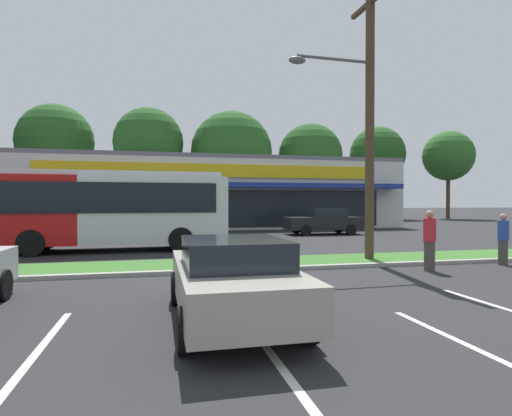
# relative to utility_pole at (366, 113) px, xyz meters

# --- Properties ---
(grass_median) EXTENTS (56.00, 2.20, 0.12)m
(grass_median) POSITION_rel_utility_pole_xyz_m (-4.58, 0.21, -4.93)
(grass_median) COLOR #386B28
(grass_median) RESTS_ON ground_plane
(curb_lip) EXTENTS (56.00, 0.24, 0.12)m
(curb_lip) POSITION_rel_utility_pole_xyz_m (-4.58, -1.01, -4.93)
(curb_lip) COLOR #99968C
(curb_lip) RESTS_ON ground_plane
(parking_stripe_0) EXTENTS (0.12, 4.80, 0.01)m
(parking_stripe_0) POSITION_rel_utility_pole_xyz_m (-8.36, -7.07, -4.98)
(parking_stripe_0) COLOR silver
(parking_stripe_0) RESTS_ON ground_plane
(parking_stripe_1) EXTENTS (0.12, 4.80, 0.01)m
(parking_stripe_1) POSITION_rel_utility_pole_xyz_m (-5.30, -8.69, -4.98)
(parking_stripe_1) COLOR silver
(parking_stripe_1) RESTS_ON ground_plane
(parking_stripe_2) EXTENTS (0.12, 4.80, 0.01)m
(parking_stripe_2) POSITION_rel_utility_pole_xyz_m (-2.50, -8.38, -4.98)
(parking_stripe_2) COLOR silver
(parking_stripe_2) RESTS_ON ground_plane
(storefront_building) EXTENTS (29.43, 12.34, 5.42)m
(storefront_building) POSITION_rel_utility_pole_xyz_m (-2.86, 21.71, -2.27)
(storefront_building) COLOR beige
(storefront_building) RESTS_ON ground_plane
(tree_left) EXTENTS (7.34, 7.34, 11.65)m
(tree_left) POSITION_rel_utility_pole_xyz_m (-16.68, 32.08, 2.98)
(tree_left) COLOR #473323
(tree_left) RESTS_ON ground_plane
(tree_mid_left) EXTENTS (6.59, 6.59, 10.96)m
(tree_mid_left) POSITION_rel_utility_pole_xyz_m (-7.66, 28.37, 2.67)
(tree_mid_left) COLOR #473323
(tree_mid_left) RESTS_ON ground_plane
(tree_mid) EXTENTS (8.07, 8.07, 11.01)m
(tree_mid) POSITION_rel_utility_pole_xyz_m (0.37, 28.43, 1.98)
(tree_mid) COLOR #473323
(tree_mid) RESTS_ON ground_plane
(tree_mid_right) EXTENTS (6.67, 6.67, 10.17)m
(tree_mid_right) POSITION_rel_utility_pole_xyz_m (8.74, 28.57, 1.84)
(tree_mid_right) COLOR #473323
(tree_mid_right) RESTS_ON ground_plane
(tree_right) EXTENTS (6.43, 6.43, 10.86)m
(tree_right) POSITION_rel_utility_pole_xyz_m (18.48, 32.10, 2.64)
(tree_right) COLOR #473323
(tree_right) RESTS_ON ground_plane
(tree_far_right) EXTENTS (5.89, 5.89, 10.41)m
(tree_far_right) POSITION_rel_utility_pole_xyz_m (26.79, 30.40, 2.46)
(tree_far_right) COLOR #473323
(tree_far_right) RESTS_ON ground_plane
(utility_pole) EXTENTS (3.03, 2.40, 9.29)m
(utility_pole) POSITION_rel_utility_pole_xyz_m (0.00, 0.00, 0.00)
(utility_pole) COLOR #4C3826
(utility_pole) RESTS_ON ground_plane
(city_bus) EXTENTS (12.99, 2.97, 3.25)m
(city_bus) POSITION_rel_utility_pole_xyz_m (-10.42, 5.30, -3.22)
(city_bus) COLOR #B71414
(city_bus) RESTS_ON ground_plane
(car_0) EXTENTS (4.67, 2.01, 1.57)m
(car_0) POSITION_rel_utility_pole_xyz_m (3.25, 11.51, -4.18)
(car_0) COLOR black
(car_0) RESTS_ON ground_plane
(car_4) EXTENTS (1.94, 4.44, 1.42)m
(car_4) POSITION_rel_utility_pole_xyz_m (-5.55, -5.86, -4.24)
(car_4) COLOR #9E998C
(car_4) RESTS_ON ground_plane
(pedestrian_near_bench) EXTENTS (0.36, 0.36, 1.78)m
(pedestrian_near_bench) POSITION_rel_utility_pole_xyz_m (0.97, -2.07, -4.09)
(pedestrian_near_bench) COLOR #47423D
(pedestrian_near_bench) RESTS_ON ground_plane
(pedestrian_by_pole) EXTENTS (0.33, 0.33, 1.65)m
(pedestrian_by_pole) POSITION_rel_utility_pole_xyz_m (4.01, -1.57, -4.16)
(pedestrian_by_pole) COLOR #47423D
(pedestrian_by_pole) RESTS_ON ground_plane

